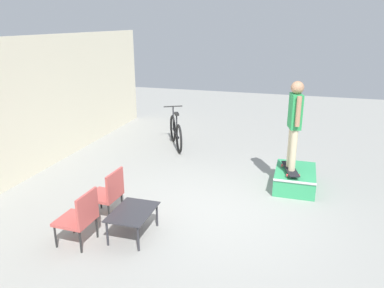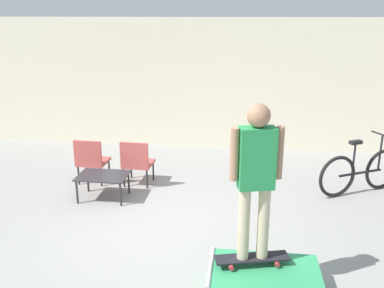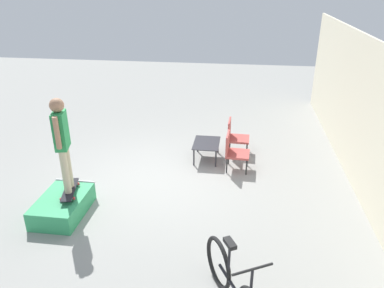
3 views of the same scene
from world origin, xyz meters
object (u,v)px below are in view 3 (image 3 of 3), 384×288
coffee_table (207,145)px  skateboard_on_ramp (70,190)px  person_skater (62,138)px  patio_chair_left (235,135)px  patio_chair_right (234,150)px  skate_ramp_box (63,206)px  bicycle (234,287)px

coffee_table → skateboard_on_ramp: bearing=-42.6°
person_skater → patio_chair_left: 4.31m
coffee_table → patio_chair_left: (-0.44, 0.66, 0.09)m
coffee_table → patio_chair_right: 0.80m
skateboard_on_ramp → patio_chair_right: size_ratio=1.00×
skate_ramp_box → coffee_table: (-2.66, 2.41, 0.20)m
skate_ramp_box → patio_chair_left: size_ratio=1.43×
person_skater → bicycle: person_skater is taller
patio_chair_right → bicycle: (4.01, 0.14, -0.08)m
skate_ramp_box → patio_chair_right: size_ratio=1.43×
skate_ramp_box → bicycle: bicycle is taller
skateboard_on_ramp → bicycle: size_ratio=0.55×
person_skater → coffee_table: size_ratio=2.06×
skateboard_on_ramp → person_skater: person_skater is taller
skate_ramp_box → person_skater: bearing=144.1°
coffee_table → patio_chair_right: (0.43, 0.66, 0.09)m
bicycle → skate_ramp_box: bearing=-147.4°
skate_ramp_box → coffee_table: coffee_table is taller
skateboard_on_ramp → coffee_table: size_ratio=1.01×
skate_ramp_box → patio_chair_left: (-3.10, 3.07, 0.29)m
person_skater → bicycle: 3.83m
patio_chair_left → bicycle: bearing=-176.4°
patio_chair_right → bicycle: 4.02m
skate_ramp_box → bicycle: size_ratio=0.79×
skate_ramp_box → bicycle: 3.69m
skateboard_on_ramp → bicycle: bicycle is taller
bicycle → patio_chair_left: bearing=153.4°
skate_ramp_box → skateboard_on_ramp: size_ratio=1.43×
skate_ramp_box → bicycle: bearing=61.0°
skate_ramp_box → coffee_table: size_ratio=1.45×
person_skater → bicycle: bearing=44.4°
skate_ramp_box → skateboard_on_ramp: 0.32m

